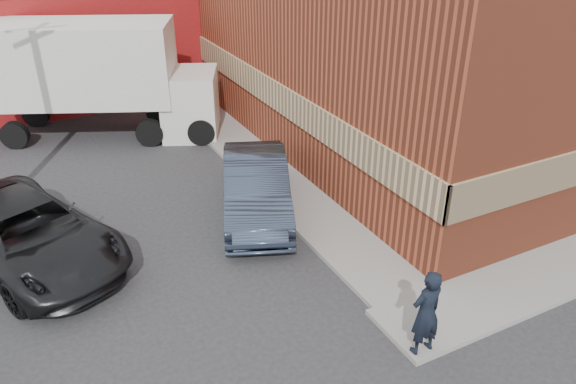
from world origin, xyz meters
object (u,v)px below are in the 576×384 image
box_truck (105,72)px  sedan (256,187)px  suv_a (28,234)px  man (426,313)px  warehouse (9,35)px  brick_building (437,4)px

box_truck → sedan: bearing=-48.9°
suv_a → man: bearing=-69.4°
man → suv_a: bearing=-48.3°
sedan → suv_a: sedan is taller
suv_a → warehouse: bearing=63.8°
warehouse → man: size_ratio=8.41×
man → brick_building: bearing=-131.1°
sedan → box_truck: box_truck is taller
sedan → box_truck: size_ratio=0.58×
sedan → suv_a: bearing=-161.6°
warehouse → man: (5.80, -21.55, -1.72)m
brick_building → sedan: brick_building is taller
man → suv_a: size_ratio=0.32×
man → sedan: size_ratio=0.37×
brick_building → suv_a: (-15.39, -3.42, -3.84)m
suv_a → box_truck: 8.73m
sedan → suv_a: size_ratio=0.86×
brick_building → sedan: bearing=-157.9°
warehouse → brick_building: bearing=-37.2°
warehouse → sedan: 15.79m
brick_building → warehouse: (-14.50, 11.00, -1.87)m
man → box_truck: 15.25m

